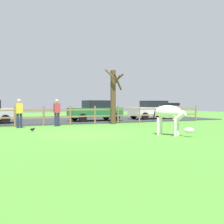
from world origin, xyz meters
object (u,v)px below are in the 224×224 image
zebra (170,114)px  parked_car_white (153,110)px  crow_on_grass (33,129)px  visitor_left_of_tree (19,112)px  parked_car_green (96,110)px  visitor_right_of_tree (57,111)px  bare_tree (113,95)px

zebra → parked_car_white: (5.51, 10.36, -0.08)m
zebra → crow_on_grass: size_ratio=8.11×
crow_on_grass → visitor_left_of_tree: bearing=99.5°
parked_car_green → zebra: bearing=-90.7°
parked_car_white → visitor_left_of_tree: size_ratio=2.52×
parked_car_green → visitor_left_of_tree: size_ratio=2.51×
zebra → visitor_left_of_tree: 8.55m
zebra → visitor_right_of_tree: 7.54m
bare_tree → parked_car_white: size_ratio=0.89×
parked_car_white → visitor_left_of_tree: visitor_left_of_tree is taller
crow_on_grass → parked_car_white: (10.78, 6.51, 0.72)m
visitor_left_of_tree → parked_car_white: bearing=19.6°
parked_car_green → visitor_right_of_tree: (-3.62, -3.18, 0.06)m
bare_tree → visitor_left_of_tree: size_ratio=2.23×
zebra → crow_on_grass: bearing=143.8°
zebra → crow_on_grass: 6.58m
crow_on_grass → visitor_right_of_tree: bearing=57.9°
parked_car_white → parked_car_green: 5.40m
visitor_left_of_tree → crow_on_grass: bearing=-80.5°
zebra → bare_tree: bearing=87.1°
zebra → parked_car_green: parked_car_green is taller
parked_car_white → visitor_left_of_tree: bearing=-160.4°
visitor_left_of_tree → bare_tree: bearing=5.5°
crow_on_grass → parked_car_white: size_ratio=0.05×
visitor_right_of_tree → visitor_left_of_tree: bearing=-172.0°
parked_car_white → visitor_right_of_tree: size_ratio=2.52×
bare_tree → crow_on_grass: (-5.63, -3.10, -1.82)m
parked_car_green → visitor_right_of_tree: bearing=-138.8°
zebra → visitor_right_of_tree: size_ratio=1.06×
crow_on_grass → parked_car_green: 8.10m
parked_car_white → visitor_left_of_tree: 11.89m
zebra → parked_car_white: parked_car_white is taller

